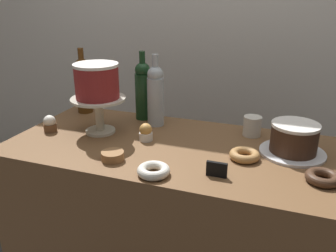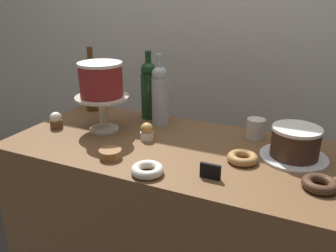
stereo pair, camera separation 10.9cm
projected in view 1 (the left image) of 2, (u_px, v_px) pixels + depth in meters
name	position (u px, v px, depth m)	size (l,w,h in m)	color
back_wall	(219.00, 26.00, 2.05)	(6.00, 0.05, 2.60)	silver
display_counter	(168.00, 236.00, 1.57)	(1.30, 0.63, 0.91)	brown
cake_stand_pedestal	(99.00, 109.00, 1.50)	(0.23, 0.23, 0.16)	beige
white_layer_cake	(97.00, 81.00, 1.45)	(0.19, 0.19, 0.15)	maroon
silver_serving_platter	(292.00, 152.00, 1.33)	(0.25, 0.25, 0.01)	white
chocolate_round_cake	(294.00, 138.00, 1.31)	(0.18, 0.18, 0.11)	#3D2619
wine_bottle_clear	(156.00, 95.00, 1.57)	(0.08, 0.08, 0.33)	#B2BCC1
wine_bottle_amber	(83.00, 84.00, 1.74)	(0.08, 0.08, 0.33)	#5B3814
wine_bottle_green	(143.00, 90.00, 1.65)	(0.08, 0.08, 0.33)	#193D1E
cupcake_caramel	(146.00, 132.00, 1.44)	(0.06, 0.06, 0.07)	white
cupcake_vanilla	(50.00, 124.00, 1.53)	(0.06, 0.06, 0.07)	brown
donut_chocolate	(323.00, 177.00, 1.13)	(0.11, 0.11, 0.03)	#472D1E
donut_sugar	(154.00, 171.00, 1.17)	(0.11, 0.11, 0.03)	silver
donut_maple	(245.00, 155.00, 1.28)	(0.11, 0.11, 0.03)	#B27F47
cookie_stack	(113.00, 156.00, 1.27)	(0.08, 0.08, 0.03)	olive
price_sign_chalkboard	(217.00, 169.00, 1.16)	(0.07, 0.01, 0.05)	black
coffee_cup_ceramic	(252.00, 126.00, 1.48)	(0.08, 0.08, 0.08)	silver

